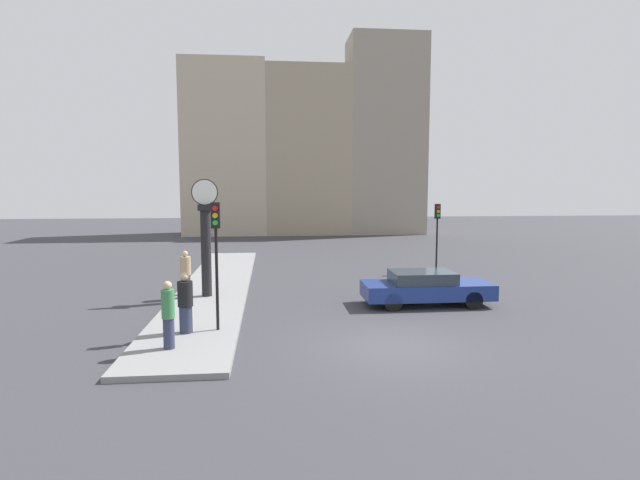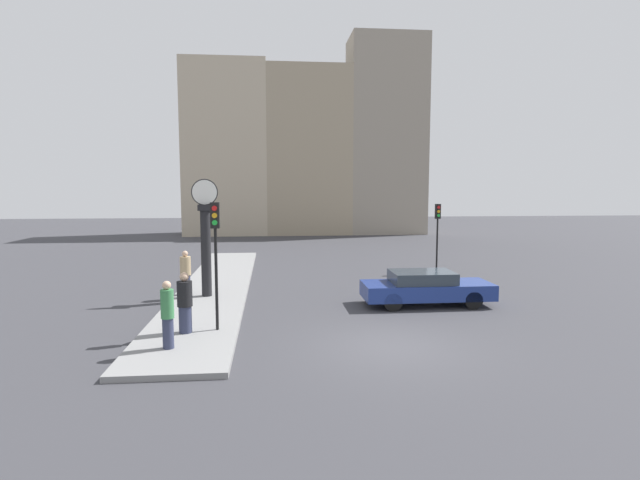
{
  "view_description": "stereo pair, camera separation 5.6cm",
  "coord_description": "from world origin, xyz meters",
  "px_view_note": "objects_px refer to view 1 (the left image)",
  "views": [
    {
      "loc": [
        -3.31,
        -13.2,
        4.39
      ],
      "look_at": [
        -1.2,
        7.95,
        2.14
      ],
      "focal_mm": 28.0,
      "sensor_mm": 36.0,
      "label": 1
    },
    {
      "loc": [
        -3.26,
        -13.2,
        4.39
      ],
      "look_at": [
        -1.2,
        7.95,
        2.14
      ],
      "focal_mm": 28.0,
      "sensor_mm": 36.0,
      "label": 2
    }
  ],
  "objects_px": {
    "pedestrian_green_hoodie": "(168,315)",
    "pedestrian_black_jacket": "(185,303)",
    "traffic_light_near": "(216,239)",
    "street_clock": "(206,241)",
    "traffic_light_far": "(437,223)",
    "pedestrian_tan_coat": "(186,273)",
    "sedan_car": "(426,287)"
  },
  "relations": [
    {
      "from": "sedan_car",
      "to": "street_clock",
      "type": "bearing_deg",
      "value": 168.47
    },
    {
      "from": "sedan_car",
      "to": "pedestrian_tan_coat",
      "type": "bearing_deg",
      "value": 167.6
    },
    {
      "from": "sedan_car",
      "to": "pedestrian_green_hoodie",
      "type": "relative_size",
      "value": 2.65
    },
    {
      "from": "sedan_car",
      "to": "pedestrian_tan_coat",
      "type": "relative_size",
      "value": 2.73
    },
    {
      "from": "pedestrian_green_hoodie",
      "to": "sedan_car",
      "type": "bearing_deg",
      "value": 29.24
    },
    {
      "from": "traffic_light_near",
      "to": "pedestrian_green_hoodie",
      "type": "height_order",
      "value": "traffic_light_near"
    },
    {
      "from": "traffic_light_near",
      "to": "pedestrian_green_hoodie",
      "type": "bearing_deg",
      "value": -123.94
    },
    {
      "from": "pedestrian_black_jacket",
      "to": "pedestrian_tan_coat",
      "type": "bearing_deg",
      "value": 99.27
    },
    {
      "from": "street_clock",
      "to": "pedestrian_black_jacket",
      "type": "distance_m",
      "value": 5.16
    },
    {
      "from": "traffic_light_far",
      "to": "pedestrian_black_jacket",
      "type": "distance_m",
      "value": 15.21
    },
    {
      "from": "traffic_light_near",
      "to": "pedestrian_green_hoodie",
      "type": "xyz_separation_m",
      "value": [
        -1.1,
        -1.63,
        -1.81
      ]
    },
    {
      "from": "street_clock",
      "to": "pedestrian_black_jacket",
      "type": "height_order",
      "value": "street_clock"
    },
    {
      "from": "pedestrian_green_hoodie",
      "to": "pedestrian_black_jacket",
      "type": "relative_size",
      "value": 1.01
    },
    {
      "from": "pedestrian_tan_coat",
      "to": "pedestrian_green_hoodie",
      "type": "bearing_deg",
      "value": -84.39
    },
    {
      "from": "sedan_car",
      "to": "traffic_light_near",
      "type": "bearing_deg",
      "value": -157.16
    },
    {
      "from": "traffic_light_far",
      "to": "street_clock",
      "type": "distance_m",
      "value": 12.29
    },
    {
      "from": "sedan_car",
      "to": "traffic_light_far",
      "type": "distance_m",
      "value": 7.8
    },
    {
      "from": "pedestrian_tan_coat",
      "to": "pedestrian_black_jacket",
      "type": "relative_size",
      "value": 0.98
    },
    {
      "from": "traffic_light_far",
      "to": "street_clock",
      "type": "bearing_deg",
      "value": -154.2
    },
    {
      "from": "street_clock",
      "to": "traffic_light_far",
      "type": "bearing_deg",
      "value": 25.8
    },
    {
      "from": "sedan_car",
      "to": "pedestrian_green_hoodie",
      "type": "bearing_deg",
      "value": -150.76
    },
    {
      "from": "traffic_light_near",
      "to": "traffic_light_far",
      "type": "xyz_separation_m",
      "value": [
        10.15,
        10.13,
        -0.33
      ]
    },
    {
      "from": "street_clock",
      "to": "pedestrian_green_hoodie",
      "type": "distance_m",
      "value": 6.54
    },
    {
      "from": "street_clock",
      "to": "pedestrian_tan_coat",
      "type": "xyz_separation_m",
      "value": [
        -0.86,
        0.32,
        -1.3
      ]
    },
    {
      "from": "traffic_light_far",
      "to": "pedestrian_black_jacket",
      "type": "relative_size",
      "value": 1.99
    },
    {
      "from": "pedestrian_green_hoodie",
      "to": "pedestrian_black_jacket",
      "type": "bearing_deg",
      "value": 81.76
    },
    {
      "from": "sedan_car",
      "to": "traffic_light_far",
      "type": "bearing_deg",
      "value": 68.27
    },
    {
      "from": "traffic_light_far",
      "to": "pedestrian_tan_coat",
      "type": "xyz_separation_m",
      "value": [
        -11.92,
        -5.03,
        -1.53
      ]
    },
    {
      "from": "traffic_light_near",
      "to": "traffic_light_far",
      "type": "distance_m",
      "value": 14.35
    },
    {
      "from": "traffic_light_near",
      "to": "pedestrian_black_jacket",
      "type": "bearing_deg",
      "value": -166.55
    },
    {
      "from": "traffic_light_near",
      "to": "street_clock",
      "type": "relative_size",
      "value": 0.83
    },
    {
      "from": "pedestrian_tan_coat",
      "to": "pedestrian_black_jacket",
      "type": "bearing_deg",
      "value": -80.73
    }
  ]
}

